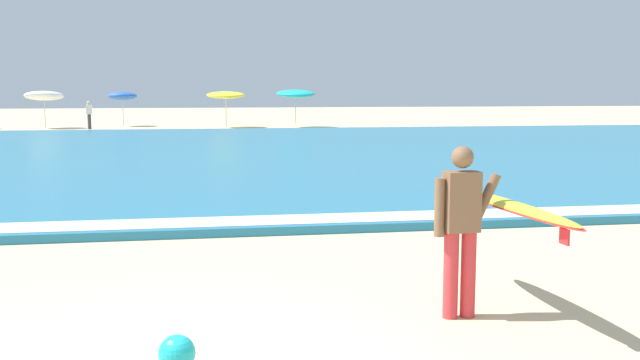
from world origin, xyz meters
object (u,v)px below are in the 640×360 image
at_px(surfer_with_board, 484,215).
at_px(beach_ball, 177,353).
at_px(beach_umbrella_2, 122,96).
at_px(beachgoer_near_row_left, 89,114).
at_px(beach_umbrella_4, 296,94).
at_px(beach_umbrella_3, 226,95).
at_px(beach_umbrella_1, 44,96).

xyz_separation_m(surfer_with_board, beach_ball, (-3.00, -0.97, -0.88)).
distance_m(beach_umbrella_2, beachgoer_near_row_left, 3.33).
xyz_separation_m(surfer_with_board, beachgoer_near_row_left, (-8.94, 35.43, -0.19)).
xyz_separation_m(beach_umbrella_4, beach_ball, (-5.78, -36.23, -1.82)).
height_order(beach_umbrella_4, beachgoer_near_row_left, beach_umbrella_4).
relative_size(surfer_with_board, beach_umbrella_4, 1.18).
xyz_separation_m(surfer_with_board, beach_umbrella_2, (-7.36, 38.19, 0.79)).
xyz_separation_m(beach_umbrella_2, beach_ball, (4.36, -39.16, -1.67)).
distance_m(beach_umbrella_3, beachgoer_near_row_left, 7.74).
distance_m(beach_umbrella_4, beach_ball, 36.73).
relative_size(beach_umbrella_1, beachgoer_near_row_left, 1.41).
distance_m(surfer_with_board, beachgoer_near_row_left, 36.54).
relative_size(surfer_with_board, beach_umbrella_1, 1.21).
bearing_deg(beach_umbrella_3, beach_ball, -92.70).
distance_m(beach_umbrella_1, beach_umbrella_3, 10.30).
distance_m(beachgoer_near_row_left, beach_ball, 36.88).
bearing_deg(beach_ball, beachgoer_near_row_left, 99.26).
xyz_separation_m(beach_umbrella_1, beach_umbrella_3, (10.27, -0.81, 0.04)).
xyz_separation_m(beach_umbrella_1, beachgoer_near_row_left, (2.60, -1.11, -1.02)).
bearing_deg(beach_ball, beach_umbrella_4, 80.94).
distance_m(beach_umbrella_1, beach_umbrella_4, 14.37).
bearing_deg(beachgoer_near_row_left, beach_umbrella_4, -0.82).
relative_size(beach_umbrella_1, beach_ball, 7.29).
height_order(beach_umbrella_1, beach_ball, beach_umbrella_1).
height_order(beach_umbrella_2, beachgoer_near_row_left, beach_umbrella_2).
distance_m(beach_umbrella_1, beachgoer_near_row_left, 3.00).
relative_size(surfer_with_board, beach_ball, 8.85).
bearing_deg(beach_umbrella_4, beach_umbrella_1, 174.91).
xyz_separation_m(beach_umbrella_2, beachgoer_near_row_left, (-1.57, -2.76, -0.98)).
bearing_deg(beach_ball, beach_umbrella_1, 102.83).
bearing_deg(surfer_with_board, beachgoer_near_row_left, 104.16).
bearing_deg(beach_umbrella_2, beach_umbrella_1, -158.37).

